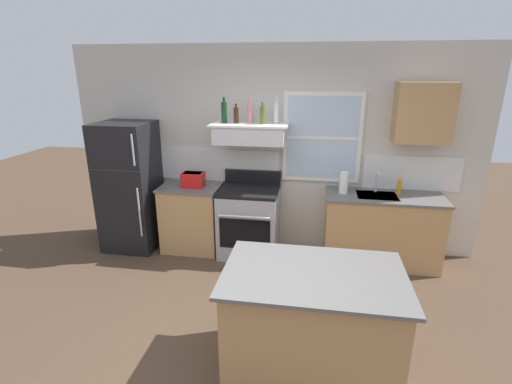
{
  "coord_description": "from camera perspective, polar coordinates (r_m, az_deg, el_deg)",
  "views": [
    {
      "loc": [
        0.58,
        -2.63,
        2.39
      ],
      "look_at": [
        -0.05,
        1.2,
        1.1
      ],
      "focal_mm": 26.03,
      "sensor_mm": 36.0,
      "label": 1
    }
  ],
  "objects": [
    {
      "name": "bottle_clear_tall",
      "position": [
        4.7,
        3.14,
        12.17
      ],
      "size": [
        0.06,
        0.06,
        0.33
      ],
      "color": "silver",
      "rests_on": "range_hood_shelf"
    },
    {
      "name": "bottle_olive_oil_square",
      "position": [
        4.62,
        1.0,
        11.77
      ],
      "size": [
        0.06,
        0.06,
        0.27
      ],
      "color": "#4C601E",
      "rests_on": "range_hood_shelf"
    },
    {
      "name": "kitchen_island",
      "position": [
        3.19,
        8.49,
        -19.18
      ],
      "size": [
        1.4,
        0.9,
        0.91
      ],
      "color": "tan",
      "rests_on": "ground_plane"
    },
    {
      "name": "sink_faucet",
      "position": [
        4.87,
        18.09,
        1.91
      ],
      "size": [
        0.03,
        0.17,
        0.28
      ],
      "color": "silver",
      "rests_on": "counter_right_with_sink"
    },
    {
      "name": "paper_towel_roll",
      "position": [
        4.74,
        13.32,
        1.39
      ],
      "size": [
        0.11,
        0.11,
        0.27
      ],
      "primitive_type": "cylinder",
      "color": "white",
      "rests_on": "counter_right_with_sink"
    },
    {
      "name": "bottle_brown_stout",
      "position": [
        4.71,
        -3.07,
        11.72
      ],
      "size": [
        0.06,
        0.06,
        0.24
      ],
      "color": "#381E0F",
      "rests_on": "range_hood_shelf"
    },
    {
      "name": "bottle_dark_green_wine",
      "position": [
        4.75,
        -4.92,
        12.14
      ],
      "size": [
        0.07,
        0.07,
        0.32
      ],
      "color": "#143819",
      "rests_on": "range_hood_shelf"
    },
    {
      "name": "stove_range",
      "position": [
        4.96,
        -1.04,
        -4.47
      ],
      "size": [
        0.76,
        0.69,
        1.09
      ],
      "color": "#9EA0A5",
      "rests_on": "ground_plane"
    },
    {
      "name": "back_wall",
      "position": [
        4.99,
        2.84,
        6.38
      ],
      "size": [
        5.4,
        0.11,
        2.7
      ],
      "color": "beige",
      "rests_on": "ground_plane"
    },
    {
      "name": "refrigerator",
      "position": [
        5.33,
        -18.84,
        0.79
      ],
      "size": [
        0.7,
        0.72,
        1.74
      ],
      "color": "black",
      "rests_on": "ground_plane"
    },
    {
      "name": "counter_left_of_stove",
      "position": [
        5.19,
        -9.72,
        -3.78
      ],
      "size": [
        0.79,
        0.63,
        0.91
      ],
      "color": "tan",
      "rests_on": "ground_plane"
    },
    {
      "name": "bottle_rose_pink",
      "position": [
        4.73,
        -0.89,
        12.1
      ],
      "size": [
        0.07,
        0.07,
        0.3
      ],
      "color": "#C67F84",
      "rests_on": "range_hood_shelf"
    },
    {
      "name": "upper_cabinet_right",
      "position": [
        4.85,
        24.33,
        11.01
      ],
      "size": [
        0.64,
        0.32,
        0.7
      ],
      "color": "tan"
    },
    {
      "name": "toaster",
      "position": [
        4.95,
        -9.65,
        1.93
      ],
      "size": [
        0.3,
        0.2,
        0.19
      ],
      "color": "red",
      "rests_on": "counter_left_of_stove"
    },
    {
      "name": "ground_plane",
      "position": [
        3.6,
        -2.51,
        -23.24
      ],
      "size": [
        16.0,
        16.0,
        0.0
      ],
      "primitive_type": "plane",
      "color": "#4C3828"
    },
    {
      "name": "dish_soap_bottle",
      "position": [
        4.95,
        21.19,
        0.79
      ],
      "size": [
        0.06,
        0.06,
        0.18
      ],
      "primitive_type": "cylinder",
      "color": "orange",
      "rests_on": "counter_right_with_sink"
    },
    {
      "name": "counter_right_with_sink",
      "position": [
        5.0,
        18.67,
        -5.38
      ],
      "size": [
        1.43,
        0.63,
        0.91
      ],
      "color": "tan",
      "rests_on": "ground_plane"
    },
    {
      "name": "range_hood_shelf",
      "position": [
        4.72,
        -0.91,
        9.06
      ],
      "size": [
        0.96,
        0.52,
        0.24
      ],
      "color": "silver"
    }
  ]
}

